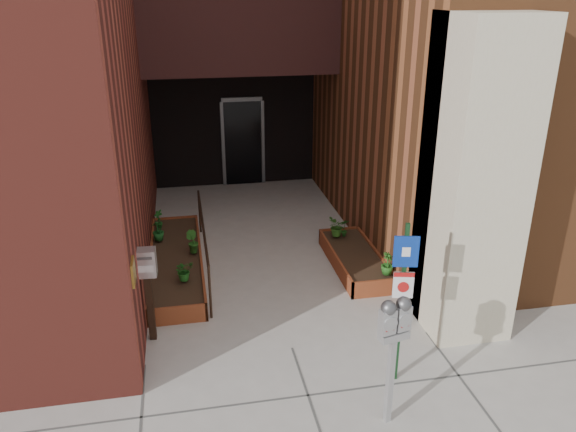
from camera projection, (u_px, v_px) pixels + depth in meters
ground at (292, 348)px, 7.81m from camera, size 80.00×80.00×0.00m
planter_left at (176, 263)px, 9.94m from camera, size 0.90×3.60×0.30m
planter_right at (355, 260)px, 10.05m from camera, size 0.80×2.20×0.30m
handrail at (203, 230)px, 9.76m from camera, size 0.04×3.34×0.90m
parking_meter at (394, 329)px, 6.04m from camera, size 0.37×0.21×1.62m
sign_post at (403, 288)px, 6.70m from camera, size 0.29×0.10×2.16m
payment_dropbox at (147, 275)px, 7.65m from camera, size 0.29×0.23×1.41m
shrub_left_a at (184, 270)px, 8.96m from camera, size 0.39×0.39×0.33m
shrub_left_b at (192, 242)px, 9.90m from camera, size 0.31×0.31×0.40m
shrub_left_c at (158, 230)px, 10.38m from camera, size 0.29×0.29×0.39m
shrub_left_d at (159, 219)px, 10.91m from camera, size 0.27×0.27×0.37m
shrub_right_a at (387, 264)px, 9.14m from camera, size 0.30×0.30×0.37m
shrub_right_b at (344, 227)px, 10.55m from camera, size 0.19×0.19×0.35m
shrub_right_c at (337, 227)px, 10.54m from camera, size 0.45×0.45×0.37m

